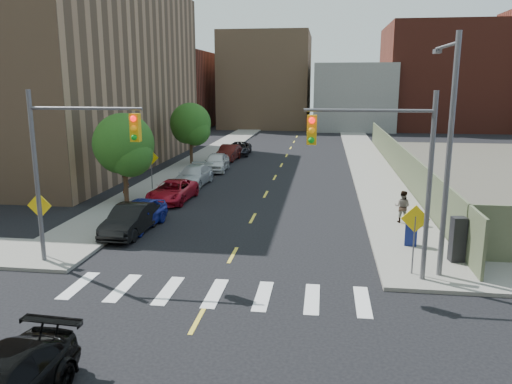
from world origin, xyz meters
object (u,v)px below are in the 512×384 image
(parked_car_maroon, at_px, (229,153))
(parked_car_silver, at_px, (194,176))
(parked_car_white, at_px, (216,162))
(pedestrian_east, at_px, (402,207))
(parked_car_grey, at_px, (239,148))
(pedestrian_west, at_px, (126,187))
(mailbox, at_px, (411,232))
(payphone, at_px, (458,239))
(parked_car_black, at_px, (130,220))
(parked_car_red, at_px, (172,191))
(parked_car_blue, at_px, (138,214))

(parked_car_maroon, bearing_deg, parked_car_silver, -86.99)
(parked_car_white, xyz_separation_m, pedestrian_east, (12.98, -14.50, 0.23))
(parked_car_maroon, xyz_separation_m, parked_car_grey, (0.34, 3.71, -0.08))
(parked_car_grey, xyz_separation_m, pedestrian_east, (12.71, -24.12, 0.33))
(pedestrian_west, bearing_deg, pedestrian_east, -103.04)
(parked_car_white, relative_size, pedestrian_west, 2.83)
(mailbox, distance_m, payphone, 2.40)
(parked_car_black, relative_size, parked_car_maroon, 0.98)
(parked_car_silver, bearing_deg, parked_car_red, -86.53)
(mailbox, distance_m, pedestrian_west, 17.33)
(parked_car_red, bearing_deg, parked_car_silver, 92.91)
(parked_car_grey, distance_m, payphone, 32.89)
(parked_car_blue, distance_m, payphone, 15.05)
(payphone, bearing_deg, parked_car_blue, 157.58)
(parked_car_black, height_order, pedestrian_east, pedestrian_east)
(parked_car_white, bearing_deg, parked_car_black, -93.31)
(parked_car_blue, height_order, parked_car_silver, parked_car_blue)
(parked_car_red, height_order, parked_car_white, parked_car_white)
(parked_car_silver, xyz_separation_m, parked_car_white, (0.37, 5.92, 0.06))
(parked_car_black, bearing_deg, parked_car_blue, 91.40)
(parked_car_white, bearing_deg, parked_car_silver, -95.73)
(parked_car_white, xyz_separation_m, payphone, (14.33, -20.11, 0.32))
(pedestrian_west, distance_m, pedestrian_east, 16.40)
(parked_car_grey, relative_size, pedestrian_west, 2.99)
(parked_car_red, distance_m, pedestrian_east, 13.80)
(pedestrian_east, bearing_deg, parked_car_red, 6.32)
(mailbox, relative_size, pedestrian_west, 0.81)
(parked_car_silver, bearing_deg, parked_car_maroon, 92.00)
(pedestrian_east, bearing_deg, payphone, 124.32)
(parked_car_black, bearing_deg, mailbox, -0.15)
(parked_car_black, height_order, pedestrian_west, pedestrian_west)
(parked_car_grey, xyz_separation_m, mailbox, (12.55, -27.90, 0.11))
(payphone, bearing_deg, parked_car_red, 138.18)
(parked_car_silver, bearing_deg, pedestrian_east, -29.23)
(parked_car_blue, height_order, parked_car_maroon, parked_car_blue)
(parked_car_white, bearing_deg, payphone, -56.65)
(mailbox, height_order, pedestrian_west, pedestrian_west)
(parked_car_silver, height_order, parked_car_white, parked_car_white)
(parked_car_white, relative_size, mailbox, 3.51)
(parked_car_red, xyz_separation_m, mailbox, (13.20, -7.23, 0.11))
(parked_car_blue, distance_m, parked_car_maroon, 22.83)
(payphone, distance_m, pedestrian_west, 19.46)
(parked_car_white, xyz_separation_m, mailbox, (12.82, -18.27, 0.01))
(parked_car_blue, bearing_deg, payphone, -6.49)
(parked_car_red, distance_m, mailbox, 15.05)
(parked_car_white, relative_size, parked_car_maroon, 1.01)
(parked_car_maroon, distance_m, mailbox, 27.41)
(payphone, bearing_deg, pedestrian_west, 143.82)
(parked_car_white, distance_m, mailbox, 22.32)
(parked_car_black, height_order, parked_car_grey, parked_car_black)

